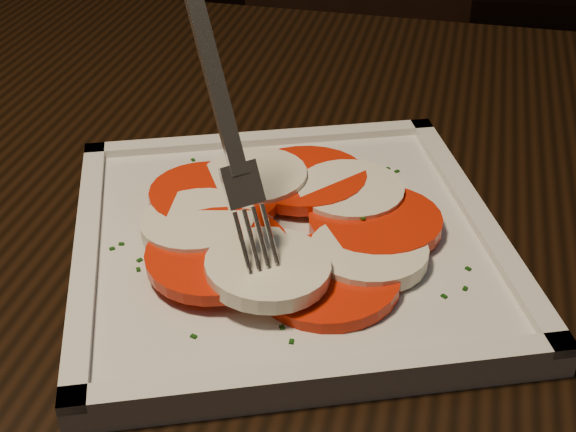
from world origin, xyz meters
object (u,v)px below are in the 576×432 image
chair (360,40)px  fork (209,86)px  plate (288,244)px  table (348,308)px

chair → fork: fork is taller
plate → fork: (-0.04, -0.01, 0.12)m
table → fork: fork is taller
fork → chair: bearing=50.4°
table → fork: bearing=-137.1°
table → chair: size_ratio=1.37×
chair → fork: size_ratio=5.22×
table → fork: 0.25m
table → plate: (-0.04, -0.07, 0.11)m
table → fork: size_ratio=7.18×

